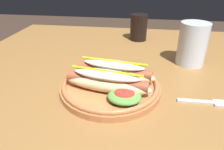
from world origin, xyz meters
TOP-DOWN VIEW (x-y plane):
  - dining_table at (0.00, 0.00)m, footprint 1.11×0.99m
  - hot_dog_plate at (-0.02, -0.13)m, footprint 0.26×0.26m
  - fork at (0.22, -0.15)m, footprint 0.12×0.03m
  - soda_cup at (0.04, 0.31)m, footprint 0.07×0.07m
  - water_cup at (0.22, 0.08)m, footprint 0.09×0.09m

SIDE VIEW (x-z plane):
  - dining_table at x=0.00m, z-range 0.27..1.01m
  - fork at x=0.22m, z-range 0.74..0.74m
  - hot_dog_plate at x=-0.02m, z-range 0.73..0.80m
  - soda_cup at x=0.04m, z-range 0.74..0.85m
  - water_cup at x=0.22m, z-range 0.74..0.88m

